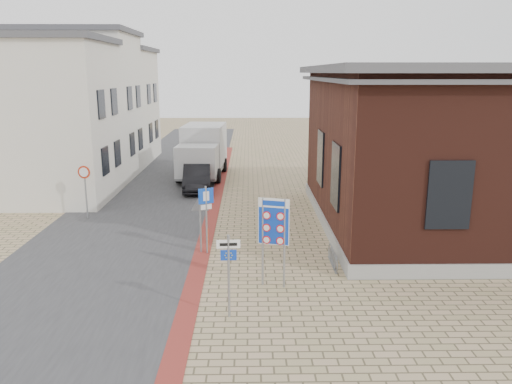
# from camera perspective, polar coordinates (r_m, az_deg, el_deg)

# --- Properties ---
(ground) EXTENTS (120.00, 120.00, 0.00)m
(ground) POSITION_cam_1_polar(r_m,az_deg,el_deg) (15.46, 0.18, -11.45)
(ground) COLOR tan
(ground) RESTS_ON ground
(road_strip) EXTENTS (7.00, 60.00, 0.02)m
(road_strip) POSITION_cam_1_polar(r_m,az_deg,el_deg) (30.19, -10.82, 0.82)
(road_strip) COLOR #38383A
(road_strip) RESTS_ON ground
(curb_strip) EXTENTS (0.60, 40.00, 0.02)m
(curb_strip) POSITION_cam_1_polar(r_m,az_deg,el_deg) (24.94, -4.83, -1.66)
(curb_strip) COLOR maroon
(curb_strip) RESTS_ON ground
(brick_building) EXTENTS (13.00, 13.00, 6.80)m
(brick_building) POSITION_cam_1_polar(r_m,az_deg,el_deg) (23.15, 22.80, 4.93)
(brick_building) COLOR gray
(brick_building) RESTS_ON ground
(townhouse_near) EXTENTS (7.40, 6.40, 8.30)m
(townhouse_near) POSITION_cam_1_polar(r_m,az_deg,el_deg) (28.24, -23.41, 7.64)
(townhouse_near) COLOR silver
(townhouse_near) RESTS_ON ground
(townhouse_mid) EXTENTS (7.40, 6.40, 9.10)m
(townhouse_mid) POSITION_cam_1_polar(r_m,az_deg,el_deg) (33.82, -19.63, 9.43)
(townhouse_mid) COLOR silver
(townhouse_mid) RESTS_ON ground
(townhouse_far) EXTENTS (7.40, 6.40, 8.30)m
(townhouse_far) POSITION_cam_1_polar(r_m,az_deg,el_deg) (39.57, -16.82, 9.54)
(townhouse_far) COLOR silver
(townhouse_far) RESTS_ON ground
(bike_rack) EXTENTS (0.08, 1.80, 0.60)m
(bike_rack) POSITION_cam_1_polar(r_m,az_deg,el_deg) (17.62, 8.77, -7.46)
(bike_rack) COLOR slate
(bike_rack) RESTS_ON ground
(sedan) EXTENTS (1.86, 4.44, 1.43)m
(sedan) POSITION_cam_1_polar(r_m,az_deg,el_deg) (28.52, -6.75, 1.67)
(sedan) COLOR black
(sedan) RESTS_ON ground
(box_truck) EXTENTS (2.92, 6.32, 3.24)m
(box_truck) POSITION_cam_1_polar(r_m,az_deg,el_deg) (32.01, -6.11, 4.72)
(box_truck) COLOR slate
(box_truck) RESTS_ON ground
(border_sign) EXTENTS (0.94, 0.30, 2.83)m
(border_sign) POSITION_cam_1_polar(r_m,az_deg,el_deg) (15.21, 2.04, -3.65)
(border_sign) COLOR gray
(border_sign) RESTS_ON ground
(essen_sign) EXTENTS (0.64, 0.07, 2.35)m
(essen_sign) POSITION_cam_1_polar(r_m,az_deg,el_deg) (13.47, -3.14, -8.17)
(essen_sign) COLOR gray
(essen_sign) RESTS_ON ground
(parking_sign) EXTENTS (0.53, 0.26, 2.55)m
(parking_sign) POSITION_cam_1_polar(r_m,az_deg,el_deg) (18.12, -5.71, -1.85)
(parking_sign) COLOR gray
(parking_sign) RESTS_ON ground
(yield_sign) EXTENTS (0.76, 0.12, 2.15)m
(yield_sign) POSITION_cam_1_polar(r_m,az_deg,el_deg) (18.27, -6.40, -2.13)
(yield_sign) COLOR gray
(yield_sign) RESTS_ON ground
(speed_sign) EXTENTS (0.58, 0.12, 2.47)m
(speed_sign) POSITION_cam_1_polar(r_m,az_deg,el_deg) (23.72, -18.95, 0.95)
(speed_sign) COLOR gray
(speed_sign) RESTS_ON ground
(bollard) EXTENTS (0.09, 0.09, 0.93)m
(bollard) POSITION_cam_1_polar(r_m,az_deg,el_deg) (18.63, -5.58, -5.53)
(bollard) COLOR red
(bollard) RESTS_ON ground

